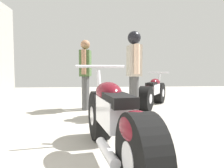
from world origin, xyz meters
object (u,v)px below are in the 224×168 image
Objects in this scene: motorcycle_maroon_cruiser at (115,122)px; mechanic_with_helmet at (134,65)px; motorcycle_black_naked at (153,93)px; mechanic_in_blue at (86,70)px.

motorcycle_maroon_cruiser is 1.27× the size of mechanic_with_helmet.
motorcycle_maroon_cruiser is 2.53m from mechanic_with_helmet.
mechanic_with_helmet is (-0.68, -1.05, 0.70)m from motorcycle_black_naked.
mechanic_in_blue is at bearing 141.96° from mechanic_with_helmet.
motorcycle_black_naked is 1.01× the size of mechanic_with_helmet.
motorcycle_black_naked is 1.43m from mechanic_with_helmet.
mechanic_in_blue is (-0.42, 3.19, 0.51)m from motorcycle_maroon_cruiser.
motorcycle_black_naked is at bearing 7.66° from mechanic_in_blue.
motorcycle_maroon_cruiser is 3.66m from motorcycle_black_naked.
motorcycle_black_naked is 1.83m from mechanic_in_blue.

